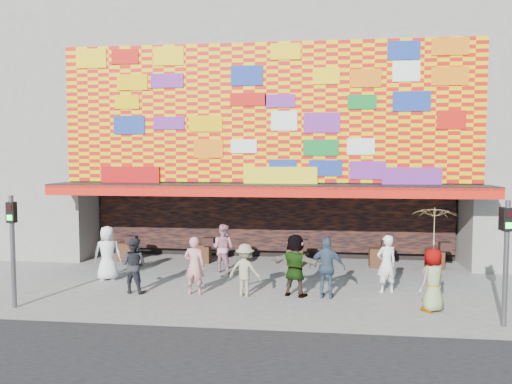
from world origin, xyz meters
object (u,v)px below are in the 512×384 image
at_px(ped_e, 327,268).
at_px(ped_f, 295,265).
at_px(signal_right, 506,249).
at_px(parasol, 434,227).
at_px(ped_h, 387,264).
at_px(ped_i, 223,248).
at_px(ped_c, 134,265).
at_px(ped_g, 433,280).
at_px(ped_b, 194,266).
at_px(ped_d, 245,270).
at_px(signal_left, 12,238).
at_px(ped_a, 107,253).

relative_size(ped_e, ped_f, 0.97).
bearing_deg(signal_right, ped_e, 155.27).
xyz_separation_m(ped_e, parasol, (2.70, -0.90, 1.34)).
xyz_separation_m(ped_h, ped_i, (-5.28, 1.99, -0.02)).
bearing_deg(ped_e, ped_c, 10.40).
bearing_deg(ped_g, signal_right, 106.30).
distance_m(ped_b, ped_h, 5.65).
bearing_deg(ped_g, ped_d, -47.70).
relative_size(signal_left, ped_i, 1.78).
distance_m(ped_b, ped_i, 2.90).
relative_size(ped_i, parasol, 0.85).
xyz_separation_m(ped_d, ped_f, (1.43, 0.21, 0.14)).
bearing_deg(ped_d, ped_e, -163.28).
relative_size(signal_left, ped_d, 1.98).
distance_m(ped_a, ped_e, 7.16).
distance_m(signal_left, signal_right, 12.40).
relative_size(signal_right, ped_i, 1.78).
bearing_deg(ped_e, signal_left, 22.24).
bearing_deg(ped_g, ped_h, -99.74).
xyz_separation_m(ped_g, parasol, (0.00, -0.00, 1.38)).
height_order(ped_i, parasol, parasol).
distance_m(signal_right, ped_d, 6.79).
bearing_deg(ped_h, ped_a, -23.69).
bearing_deg(ped_h, ped_e, 3.82).
relative_size(signal_right, ped_c, 1.83).
distance_m(signal_left, ped_g, 11.08).
height_order(ped_a, ped_f, ped_f).
distance_m(signal_left, ped_a, 3.52).
bearing_deg(ped_g, ped_b, -45.78).
relative_size(signal_right, ped_e, 1.72).
bearing_deg(ped_b, ped_i, -91.39).
distance_m(ped_a, ped_g, 9.98).
distance_m(ped_g, ped_i, 7.23).
distance_m(signal_left, ped_c, 3.35).
xyz_separation_m(ped_c, ped_h, (7.41, 0.91, 0.04)).
height_order(ped_f, ped_i, ped_f).
relative_size(ped_b, ped_f, 0.94).
relative_size(signal_left, ped_h, 1.75).
relative_size(signal_left, ped_a, 1.70).
bearing_deg(ped_d, signal_right, 178.75).
distance_m(ped_e, ped_f, 0.91).
height_order(ped_e, ped_i, ped_e).
xyz_separation_m(ped_b, ped_e, (3.83, 0.08, 0.02)).
relative_size(signal_left, ped_c, 1.83).
bearing_deg(signal_right, ped_f, 158.19).
distance_m(ped_b, parasol, 6.72).
distance_m(ped_g, parasol, 1.38).
distance_m(signal_right, ped_h, 3.72).
distance_m(ped_b, ped_e, 3.83).
bearing_deg(ped_a, ped_b, 137.52).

